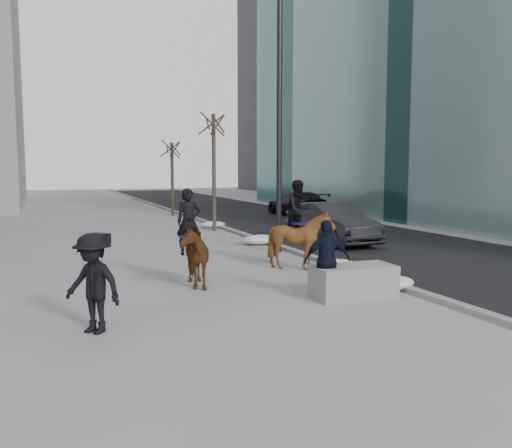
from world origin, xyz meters
name	(u,v)px	position (x,y,z in m)	size (l,w,h in m)	color
ground	(276,295)	(0.00, 0.00, 0.00)	(120.00, 120.00, 0.00)	gray
road	(328,232)	(7.00, 10.00, 0.01)	(8.00, 90.00, 0.01)	black
curb	(244,235)	(3.00, 10.00, 0.06)	(0.25, 90.00, 0.12)	gray
planter	(353,281)	(1.50, -0.86, 0.36)	(1.81, 0.90, 0.72)	gray
car_near	(332,223)	(5.38, 6.88, 0.76)	(1.61, 4.62, 1.52)	black
car_far	(297,203)	(9.22, 17.73, 0.72)	(2.01, 4.94, 1.43)	black
tree_near	(214,166)	(2.40, 12.27, 2.90)	(1.20, 1.20, 5.80)	#3B2B23
tree_far	(172,175)	(2.40, 20.45, 2.38)	(1.20, 1.20, 4.77)	#35291F
mounted_left	(190,250)	(-1.54, 1.64, 0.88)	(0.96, 1.89, 2.37)	#4A280E
mounted_right	(301,234)	(1.92, 2.61, 1.01)	(1.63, 1.75, 2.52)	#45260D
feeder	(327,260)	(0.84, -0.84, 0.88)	(1.09, 0.95, 1.75)	black
camera_crew	(93,283)	(-4.08, -1.37, 0.89)	(1.25, 1.27, 1.75)	black
lamppost	(282,102)	(2.60, 5.41, 4.99)	(0.25, 2.33, 9.09)	black
snow_piles	(282,247)	(2.70, 5.53, 0.16)	(1.41, 14.76, 0.36)	silver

